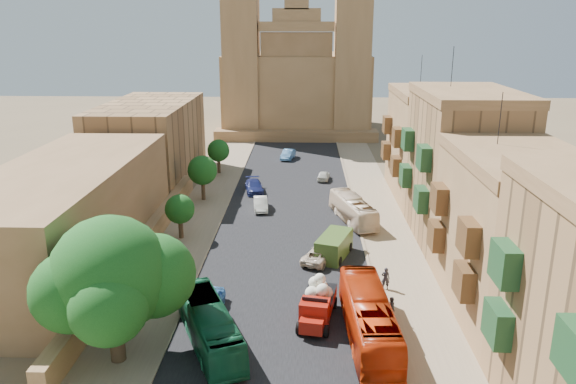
# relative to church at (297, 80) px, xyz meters

# --- Properties ---
(road_surface) EXTENTS (14.00, 140.00, 0.01)m
(road_surface) POSITION_rel_church_xyz_m (0.00, -48.61, -9.51)
(road_surface) COLOR black
(road_surface) RESTS_ON ground
(sidewalk_east) EXTENTS (5.00, 140.00, 0.01)m
(sidewalk_east) POSITION_rel_church_xyz_m (9.50, -48.61, -9.51)
(sidewalk_east) COLOR #826D55
(sidewalk_east) RESTS_ON ground
(sidewalk_west) EXTENTS (5.00, 140.00, 0.01)m
(sidewalk_west) POSITION_rel_church_xyz_m (-9.50, -48.61, -9.51)
(sidewalk_west) COLOR #826D55
(sidewalk_west) RESTS_ON ground
(kerb_east) EXTENTS (0.25, 140.00, 0.12)m
(kerb_east) POSITION_rel_church_xyz_m (7.00, -48.61, -9.46)
(kerb_east) COLOR #826D55
(kerb_east) RESTS_ON ground
(kerb_west) EXTENTS (0.25, 140.00, 0.12)m
(kerb_west) POSITION_rel_church_xyz_m (-7.00, -48.61, -9.46)
(kerb_west) COLOR #826D55
(kerb_west) RESTS_ON ground
(townhouse_b) EXTENTS (9.00, 14.00, 14.90)m
(townhouse_b) POSITION_rel_church_xyz_m (15.95, -67.61, -3.86)
(townhouse_b) COLOR olive
(townhouse_b) RESTS_ON ground
(townhouse_c) EXTENTS (9.00, 14.00, 17.40)m
(townhouse_c) POSITION_rel_church_xyz_m (15.95, -53.61, -2.61)
(townhouse_c) COLOR olive
(townhouse_c) RESTS_ON ground
(townhouse_d) EXTENTS (9.00, 14.00, 15.90)m
(townhouse_d) POSITION_rel_church_xyz_m (15.95, -39.61, -3.36)
(townhouse_d) COLOR olive
(townhouse_d) RESTS_ON ground
(west_wall) EXTENTS (1.00, 40.00, 1.80)m
(west_wall) POSITION_rel_church_xyz_m (-12.50, -58.61, -8.62)
(west_wall) COLOR olive
(west_wall) RESTS_ON ground
(west_building_low) EXTENTS (10.00, 28.00, 8.40)m
(west_building_low) POSITION_rel_church_xyz_m (-18.00, -60.61, -5.32)
(west_building_low) COLOR brown
(west_building_low) RESTS_ON ground
(west_building_mid) EXTENTS (10.00, 22.00, 10.00)m
(west_building_mid) POSITION_rel_church_xyz_m (-18.00, -34.61, -4.52)
(west_building_mid) COLOR olive
(west_building_mid) RESTS_ON ground
(church) EXTENTS (28.00, 22.50, 36.30)m
(church) POSITION_rel_church_xyz_m (0.00, 0.00, 0.00)
(church) COLOR olive
(church) RESTS_ON ground
(ficus_tree) EXTENTS (9.03, 8.31, 9.03)m
(ficus_tree) POSITION_rel_church_xyz_m (-9.42, -74.61, -4.18)
(ficus_tree) COLOR #3C2C1E
(ficus_tree) RESTS_ON ground
(street_tree_a) EXTENTS (3.30, 3.30, 5.07)m
(street_tree_a) POSITION_rel_church_xyz_m (-10.00, -66.61, -6.12)
(street_tree_a) COLOR #3C2C1E
(street_tree_a) RESTS_ON ground
(street_tree_b) EXTENTS (2.75, 2.75, 4.23)m
(street_tree_b) POSITION_rel_church_xyz_m (-10.00, -54.61, -6.69)
(street_tree_b) COLOR #3C2C1E
(street_tree_b) RESTS_ON ground
(street_tree_c) EXTENTS (3.35, 3.35, 5.15)m
(street_tree_c) POSITION_rel_church_xyz_m (-10.00, -42.61, -6.07)
(street_tree_c) COLOR #3C2C1E
(street_tree_c) RESTS_ON ground
(street_tree_d) EXTENTS (2.98, 2.98, 4.58)m
(street_tree_d) POSITION_rel_church_xyz_m (-10.00, -30.61, -6.46)
(street_tree_d) COLOR #3C2C1E
(street_tree_d) RESTS_ON ground
(red_truck) EXTENTS (2.92, 5.52, 3.08)m
(red_truck) POSITION_rel_church_xyz_m (2.52, -69.54, -8.16)
(red_truck) COLOR maroon
(red_truck) RESTS_ON ground
(olive_pickup) EXTENTS (3.57, 5.23, 1.98)m
(olive_pickup) POSITION_rel_church_xyz_m (4.15, -58.61, -8.55)
(olive_pickup) COLOR #3B5720
(olive_pickup) RESTS_ON ground
(bus_green_north) EXTENTS (5.85, 9.78, 2.69)m
(bus_green_north) POSITION_rel_church_xyz_m (-4.30, -72.78, -8.17)
(bus_green_north) COLOR #145735
(bus_green_north) RESTS_ON ground
(bus_red_east) EXTENTS (3.09, 11.01, 3.04)m
(bus_red_east) POSITION_rel_church_xyz_m (5.71, -71.87, -8.00)
(bus_red_east) COLOR #BA2B09
(bus_red_east) RESTS_ON ground
(bus_cream_east) EXTENTS (4.50, 9.33, 2.53)m
(bus_cream_east) POSITION_rel_church_xyz_m (6.50, -49.49, -8.25)
(bus_cream_east) COLOR beige
(bus_cream_east) RESTS_ON ground
(car_blue_a) EXTENTS (2.00, 3.96, 1.29)m
(car_blue_a) POSITION_rel_church_xyz_m (-5.00, -68.41, -8.87)
(car_blue_a) COLOR #3878BB
(car_blue_a) RESTS_ON ground
(car_white_a) EXTENTS (1.90, 4.22, 1.34)m
(car_white_a) POSITION_rel_church_xyz_m (-3.17, -46.06, -8.84)
(car_white_a) COLOR white
(car_white_a) RESTS_ON ground
(car_cream) EXTENTS (3.47, 4.77, 1.21)m
(car_cream) POSITION_rel_church_xyz_m (2.84, -59.76, -8.91)
(car_cream) COLOR beige
(car_cream) RESTS_ON ground
(car_dkblue) EXTENTS (2.76, 5.09, 1.40)m
(car_dkblue) POSITION_rel_church_xyz_m (-4.47, -39.43, -8.82)
(car_dkblue) COLOR navy
(car_dkblue) RESTS_ON ground
(car_white_b) EXTENTS (1.90, 3.65, 1.19)m
(car_white_b) POSITION_rel_church_xyz_m (4.00, -33.79, -8.92)
(car_white_b) COLOR silver
(car_white_b) RESTS_ON ground
(car_blue_b) EXTENTS (2.29, 4.47, 1.41)m
(car_blue_b) POSITION_rel_church_xyz_m (-0.94, -22.24, -8.81)
(car_blue_b) COLOR teal
(car_blue_b) RESTS_ON ground
(pedestrian_a) EXTENTS (0.70, 0.51, 1.75)m
(pedestrian_a) POSITION_rel_church_xyz_m (7.77, -64.70, -8.64)
(pedestrian_a) COLOR black
(pedestrian_a) RESTS_ON ground
(pedestrian_c) EXTENTS (0.71, 1.15, 1.83)m
(pedestrian_c) POSITION_rel_church_xyz_m (7.50, -69.58, -8.60)
(pedestrian_c) COLOR #36383E
(pedestrian_c) RESTS_ON ground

